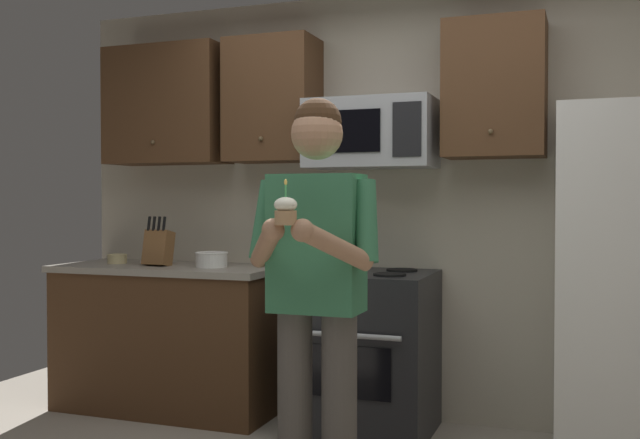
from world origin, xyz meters
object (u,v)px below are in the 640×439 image
object	(u,v)px
bowl_small_colored	(117,259)
oven_range	(365,352)
bowl_large_white	(212,259)
person	(316,280)
knife_block	(158,247)
cupcake	(286,211)
microwave	(371,134)

from	to	relation	value
bowl_small_colored	oven_range	bearing A→B (deg)	-0.66
bowl_large_white	person	bearing A→B (deg)	-45.53
knife_block	bowl_small_colored	world-z (taller)	knife_block
oven_range	bowl_large_white	bearing A→B (deg)	-179.23
bowl_large_white	cupcake	size ratio (longest dim) A/B	1.17
microwave	bowl_large_white	world-z (taller)	microwave
bowl_small_colored	person	xyz separation A→B (m)	(1.82, -1.16, 0.04)
oven_range	microwave	world-z (taller)	microwave
oven_range	microwave	xyz separation A→B (m)	(0.00, 0.12, 1.26)
person	cupcake	world-z (taller)	person
oven_range	bowl_small_colored	bearing A→B (deg)	179.34
oven_range	bowl_small_colored	xyz separation A→B (m)	(-1.69, 0.02, 0.49)
bowl_large_white	cupcake	distance (m)	1.85
oven_range	microwave	distance (m)	1.26
microwave	knife_block	distance (m)	1.52
knife_block	cupcake	xyz separation A→B (m)	(1.47, -1.44, 0.26)
bowl_small_colored	cupcake	size ratio (longest dim) A/B	0.75
knife_block	person	xyz separation A→B (m)	(1.47, -1.11, -0.04)
oven_range	person	distance (m)	1.26
bowl_small_colored	bowl_large_white	bearing A→B (deg)	-2.63
oven_range	person	bearing A→B (deg)	-83.88
knife_block	person	bearing A→B (deg)	-36.97
bowl_large_white	bowl_small_colored	distance (m)	0.71
knife_block	bowl_small_colored	bearing A→B (deg)	171.87
bowl_large_white	cupcake	bearing A→B (deg)	-52.78
bowl_large_white	bowl_small_colored	bearing A→B (deg)	177.37
bowl_large_white	bowl_small_colored	size ratio (longest dim) A/B	1.57
person	cupcake	bearing A→B (deg)	-90.00
knife_block	cupcake	world-z (taller)	cupcake
microwave	knife_block	bearing A→B (deg)	-173.71
microwave	bowl_large_white	size ratio (longest dim) A/B	3.65
person	cupcake	distance (m)	0.44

